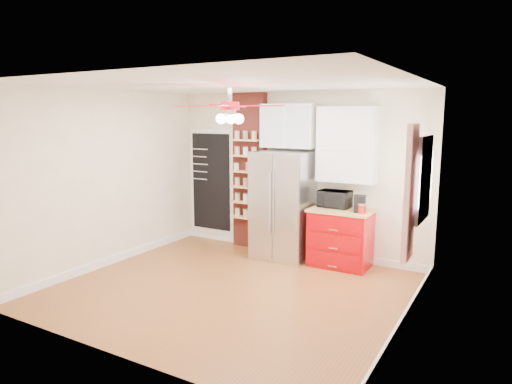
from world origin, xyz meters
The scene contains 21 objects.
floor centered at (0.00, 0.00, 0.00)m, with size 4.50×4.50×0.00m, color brown.
ceiling centered at (0.00, 0.00, 2.70)m, with size 4.50×4.50×0.00m, color white.
wall_back centered at (0.00, 2.00, 1.35)m, with size 4.50×0.02×2.70m, color beige.
wall_front centered at (0.00, -2.00, 1.35)m, with size 4.50×0.02×2.70m, color beige.
wall_left centered at (-2.25, 0.00, 1.35)m, with size 0.02×4.00×2.70m, color beige.
wall_right centered at (2.25, 0.00, 1.35)m, with size 0.02×4.00×2.70m, color beige.
chalkboard centered at (-1.70, 1.96, 1.10)m, with size 0.95×0.05×1.95m.
brick_pillar centered at (-0.85, 1.92, 1.35)m, with size 0.60×0.16×2.70m, color maroon.
fridge centered at (-0.05, 1.63, 0.88)m, with size 0.90×0.70×1.75m, color #B8B8BD.
upper_glass_cabinet centered at (-0.05, 1.82, 2.15)m, with size 0.90×0.35×0.70m, color white.
red_cabinet centered at (0.92, 1.68, 0.45)m, with size 0.94×0.64×0.90m.
upper_shelf_unit centered at (0.92, 1.85, 1.88)m, with size 0.90×0.30×1.15m, color white.
window centered at (2.23, 0.90, 1.55)m, with size 0.04×0.75×1.05m, color white.
curtain centered at (2.18, 0.35, 1.45)m, with size 0.06×0.40×1.55m, color #AC161E.
ceiling_fan centered at (0.00, 0.00, 2.42)m, with size 1.40×1.40×0.44m.
toaster_oven centered at (0.78, 1.76, 1.03)m, with size 0.48×0.32×0.26m, color black.
coffee_maker centered at (1.23, 1.59, 1.03)m, with size 0.16×0.18×0.25m, color black.
canister_left centered at (1.28, 1.53, 0.96)m, with size 0.11×0.11×0.13m, color #BE0F0A.
canister_right centered at (1.21, 1.74, 0.96)m, with size 0.09×0.09×0.13m, color #A80911.
pantry_jar_oats centered at (-1.03, 1.77, 1.43)m, with size 0.09×0.09×0.12m, color beige.
pantry_jar_beans centered at (-0.79, 1.77, 1.44)m, with size 0.09×0.09×0.14m, color #92604A.
Camera 1 is at (3.19, -4.90, 2.30)m, focal length 32.00 mm.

